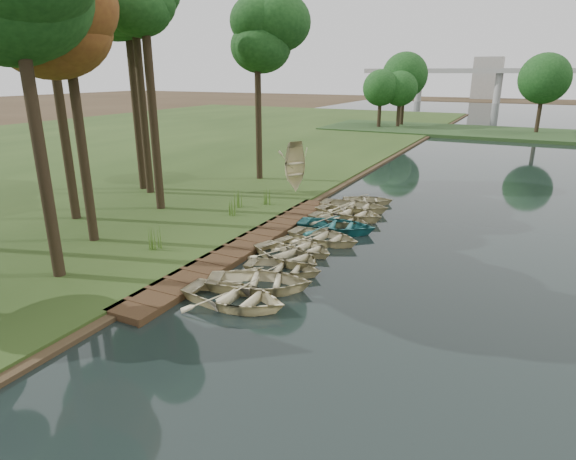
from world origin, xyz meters
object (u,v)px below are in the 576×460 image
at_px(rowboat_1, 260,280).
at_px(boardwalk, 250,244).
at_px(rowboat_0, 234,294).
at_px(rowboat_2, 283,266).
at_px(stored_rowboat, 295,187).

bearing_deg(rowboat_1, boardwalk, 14.61).
relative_size(rowboat_0, rowboat_2, 1.21).
xyz_separation_m(rowboat_0, stored_rowboat, (-4.89, 14.81, 0.19)).
height_order(rowboat_2, stored_rowboat, stored_rowboat).
bearing_deg(rowboat_0, rowboat_2, -5.41).
height_order(boardwalk, rowboat_1, rowboat_1).
distance_m(rowboat_0, rowboat_2, 3.18).
distance_m(rowboat_2, stored_rowboat, 12.73).
relative_size(rowboat_1, rowboat_2, 1.23).
xyz_separation_m(rowboat_1, rowboat_2, (0.08, 1.71, -0.08)).
bearing_deg(rowboat_1, rowboat_2, -23.51).
xyz_separation_m(rowboat_1, stored_rowboat, (-5.06, 13.36, 0.19)).
bearing_deg(rowboat_0, stored_rowboat, 17.37).
height_order(rowboat_0, rowboat_1, rowboat_1).
xyz_separation_m(boardwalk, rowboat_1, (2.76, -3.89, 0.30)).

